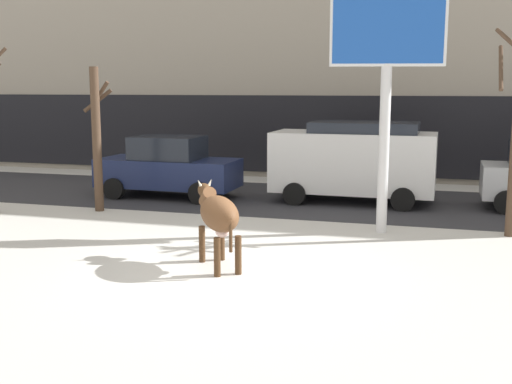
% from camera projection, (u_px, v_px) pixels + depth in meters
% --- Properties ---
extents(ground_plane, '(120.00, 120.00, 0.00)m').
position_uv_depth(ground_plane, '(233.00, 269.00, 11.37)').
color(ground_plane, silver).
extents(road_strip, '(60.00, 5.60, 0.01)m').
position_uv_depth(road_strip, '(309.00, 200.00, 18.27)').
color(road_strip, '#333338').
rests_on(road_strip, ground).
extents(building_facade, '(44.00, 6.10, 13.00)m').
position_uv_depth(building_facade, '(348.00, 4.00, 24.12)').
color(building_facade, '#A39989').
rests_on(building_facade, ground).
extents(cow_brown, '(1.46, 1.77, 1.54)m').
position_uv_depth(cow_brown, '(218.00, 214.00, 11.32)').
color(cow_brown, brown).
rests_on(cow_brown, ground).
extents(billboard, '(2.51, 0.73, 5.56)m').
position_uv_depth(billboard, '(388.00, 40.00, 13.52)').
color(billboard, silver).
rests_on(billboard, ground).
extents(car_navy_sedan, '(4.23, 2.05, 1.84)m').
position_uv_depth(car_navy_sedan, '(168.00, 167.00, 18.71)').
color(car_navy_sedan, '#19234C').
rests_on(car_navy_sedan, ground).
extents(car_white_van, '(4.64, 2.19, 2.32)m').
position_uv_depth(car_white_van, '(354.00, 159.00, 17.78)').
color(car_white_van, white).
rests_on(car_white_van, ground).
extents(pedestrian_near_billboard, '(0.36, 0.24, 1.73)m').
position_uv_depth(pedestrian_near_billboard, '(411.00, 163.00, 19.90)').
color(pedestrian_near_billboard, '#282833').
rests_on(pedestrian_near_billboard, ground).
extents(bare_tree_left_lot, '(0.80, 0.64, 3.82)m').
position_uv_depth(bare_tree_left_lot, '(97.00, 136.00, 16.40)').
color(bare_tree_left_lot, '#4C3828').
rests_on(bare_tree_left_lot, ground).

